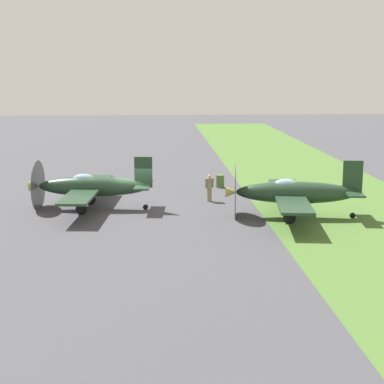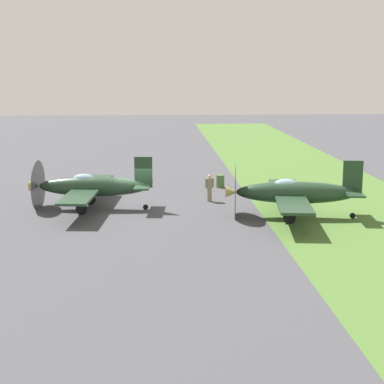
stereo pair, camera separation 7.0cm
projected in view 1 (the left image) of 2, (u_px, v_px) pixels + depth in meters
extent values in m
plane|color=#424247|center=(137.00, 209.00, 37.50)|extent=(160.00, 160.00, 0.00)
cube|color=#476B2D|center=(345.00, 206.00, 38.25)|extent=(120.00, 11.00, 0.01)
ellipsoid|color=#233D28|center=(94.00, 186.00, 37.17)|extent=(1.76, 6.67, 1.20)
cube|color=#233D28|center=(87.00, 189.00, 37.21)|extent=(9.42, 2.44, 0.14)
cube|color=#233D28|center=(143.00, 172.00, 36.93)|extent=(0.19, 1.07, 1.84)
cube|color=#233D28|center=(144.00, 185.00, 37.08)|extent=(3.17, 1.14, 0.10)
cone|color=#B7B24C|center=(35.00, 186.00, 37.26)|extent=(0.68, 0.73, 0.62)
cylinder|color=#4C4C51|center=(38.00, 186.00, 37.26)|extent=(3.10, 0.30, 3.10)
ellipsoid|color=#8CB2C6|center=(84.00, 179.00, 37.11)|extent=(0.79, 1.41, 0.68)
cylinder|color=black|center=(81.00, 209.00, 36.01)|extent=(0.27, 0.68, 0.66)
cylinder|color=black|center=(81.00, 201.00, 35.92)|extent=(0.12, 0.12, 0.93)
cylinder|color=black|center=(90.00, 199.00, 38.77)|extent=(0.27, 0.68, 0.66)
cylinder|color=black|center=(90.00, 192.00, 38.68)|extent=(0.12, 0.12, 0.93)
cylinder|color=black|center=(146.00, 207.00, 37.33)|extent=(0.14, 0.32, 0.31)
ellipsoid|color=#233D28|center=(296.00, 193.00, 35.06)|extent=(2.02, 6.90, 1.24)
cube|color=#233D28|center=(289.00, 195.00, 35.11)|extent=(9.74, 2.80, 0.14)
cube|color=#233D28|center=(353.00, 177.00, 34.72)|extent=(0.23, 1.10, 1.90)
cube|color=#233D28|center=(352.00, 191.00, 34.87)|extent=(3.28, 1.26, 0.10)
cone|color=#B7B24C|center=(232.00, 192.00, 35.26)|extent=(0.72, 0.77, 0.64)
cylinder|color=#4C4C51|center=(235.00, 192.00, 35.25)|extent=(3.18, 0.41, 3.20)
ellipsoid|color=#8CB2C6|center=(286.00, 185.00, 35.01)|extent=(0.86, 1.47, 0.70)
cylinder|color=black|center=(289.00, 218.00, 33.88)|extent=(0.30, 0.70, 0.68)
cylinder|color=black|center=(290.00, 209.00, 33.79)|extent=(0.12, 0.12, 0.96)
cylinder|color=black|center=(285.00, 206.00, 36.72)|extent=(0.30, 0.70, 0.68)
cylinder|color=black|center=(285.00, 198.00, 36.63)|extent=(0.12, 0.12, 0.96)
cylinder|color=black|center=(352.00, 215.00, 35.14)|extent=(0.16, 0.33, 0.32)
cylinder|color=#847A5B|center=(209.00, 195.00, 39.63)|extent=(0.30, 0.30, 0.88)
cylinder|color=#847A5B|center=(209.00, 183.00, 39.48)|extent=(0.38, 0.38, 0.62)
sphere|color=tan|center=(209.00, 176.00, 39.40)|extent=(0.23, 0.23, 0.23)
cylinder|color=#847A5B|center=(213.00, 183.00, 39.61)|extent=(0.11, 0.11, 0.59)
cylinder|color=#847A5B|center=(206.00, 183.00, 39.35)|extent=(0.11, 0.11, 0.59)
cylinder|color=#476633|center=(220.00, 181.00, 44.33)|extent=(0.60, 0.60, 0.90)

